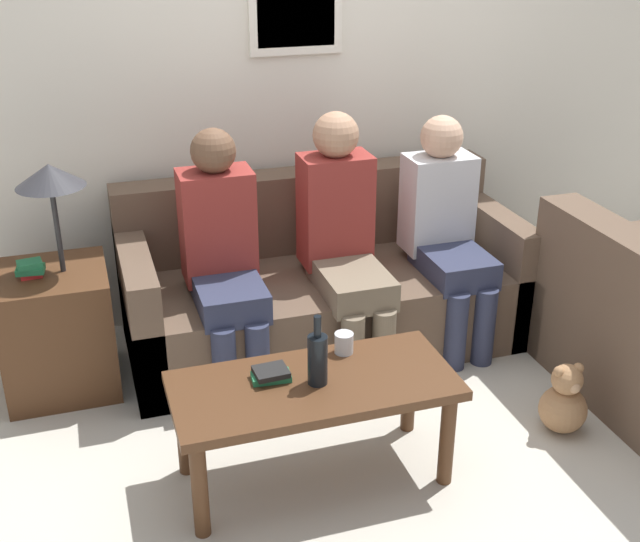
% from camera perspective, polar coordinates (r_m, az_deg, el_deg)
% --- Properties ---
extents(ground_plane, '(16.00, 16.00, 0.00)m').
position_cam_1_polar(ground_plane, '(3.87, 2.46, -8.17)').
color(ground_plane, beige).
extents(wall_back, '(9.00, 0.08, 2.60)m').
position_cam_1_polar(wall_back, '(4.26, -1.85, 13.93)').
color(wall_back, silver).
rests_on(wall_back, ground_plane).
extents(couch_main, '(2.00, 0.88, 0.83)m').
position_cam_1_polar(couch_main, '(4.16, 0.09, -1.11)').
color(couch_main, brown).
rests_on(couch_main, ground_plane).
extents(coffee_table, '(1.09, 0.49, 0.45)m').
position_cam_1_polar(coffee_table, '(3.10, -0.43, -8.91)').
color(coffee_table, '#4C2D19').
rests_on(coffee_table, ground_plane).
extents(side_table_with_lamp, '(0.50, 0.50, 1.09)m').
position_cam_1_polar(side_table_with_lamp, '(3.90, -18.16, -3.43)').
color(side_table_with_lamp, '#4C2D19').
rests_on(side_table_with_lamp, ground_plane).
extents(wine_bottle, '(0.08, 0.08, 0.28)m').
position_cam_1_polar(wine_bottle, '(3.00, -0.17, -6.21)').
color(wine_bottle, black).
rests_on(wine_bottle, coffee_table).
extents(drinking_glass, '(0.08, 0.08, 0.09)m').
position_cam_1_polar(drinking_glass, '(3.23, 1.71, -5.14)').
color(drinking_glass, silver).
rests_on(drinking_glass, coffee_table).
extents(book_stack, '(0.15, 0.12, 0.05)m').
position_cam_1_polar(book_stack, '(3.07, -3.50, -7.34)').
color(book_stack, '#237547').
rests_on(book_stack, coffee_table).
extents(person_left, '(0.34, 0.59, 1.19)m').
position_cam_1_polar(person_left, '(3.73, -6.93, 1.43)').
color(person_left, '#2D334C').
rests_on(person_left, ground_plane).
extents(person_middle, '(0.34, 0.66, 1.22)m').
position_cam_1_polar(person_middle, '(3.86, 1.65, 2.61)').
color(person_middle, '#756651').
rests_on(person_middle, ground_plane).
extents(person_right, '(0.34, 0.61, 1.15)m').
position_cam_1_polar(person_right, '(4.09, 8.95, 3.21)').
color(person_right, '#2D334C').
rests_on(person_right, ground_plane).
extents(teddy_bear, '(0.21, 0.21, 0.33)m').
position_cam_1_polar(teddy_bear, '(3.65, 16.95, -8.91)').
color(teddy_bear, '#A87A51').
rests_on(teddy_bear, ground_plane).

